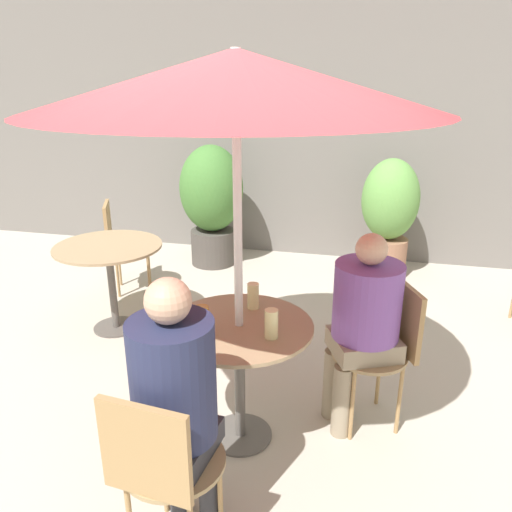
{
  "coord_description": "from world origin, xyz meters",
  "views": [
    {
      "loc": [
        0.76,
        -2.16,
        1.99
      ],
      "look_at": [
        0.13,
        0.54,
        0.98
      ],
      "focal_mm": 35.0,
      "sensor_mm": 36.0,
      "label": 1
    }
  ],
  "objects_px": {
    "bistro_chair_1": "(386,341)",
    "beer_glass_2": "(253,296)",
    "cafe_table_far": "(109,261)",
    "beer_glass_0": "(202,321)",
    "cafe_table_near": "(239,348)",
    "beer_glass_1": "(271,324)",
    "seated_person_0": "(176,395)",
    "umbrella": "(236,81)",
    "potted_plant_1": "(389,213)",
    "bistro_chair_2": "(121,238)",
    "bistro_chair_0": "(161,462)",
    "seated_person_1": "(363,316)",
    "potted_plant_0": "(212,199)"
  },
  "relations": [
    {
      "from": "cafe_table_near",
      "to": "bistro_chair_2",
      "type": "relative_size",
      "value": 0.91
    },
    {
      "from": "potted_plant_1",
      "to": "cafe_table_far",
      "type": "bearing_deg",
      "value": -142.19
    },
    {
      "from": "bistro_chair_2",
      "to": "cafe_table_far",
      "type": "bearing_deg",
      "value": 177.18
    },
    {
      "from": "bistro_chair_2",
      "to": "beer_glass_0",
      "type": "distance_m",
      "value": 2.44
    },
    {
      "from": "bistro_chair_0",
      "to": "bistro_chair_1",
      "type": "xyz_separation_m",
      "value": [
        0.88,
        1.19,
        0.0
      ]
    },
    {
      "from": "cafe_table_far",
      "to": "beer_glass_2",
      "type": "distance_m",
      "value": 1.62
    },
    {
      "from": "seated_person_1",
      "to": "beer_glass_2",
      "type": "bearing_deg",
      "value": -107.48
    },
    {
      "from": "umbrella",
      "to": "bistro_chair_0",
      "type": "bearing_deg",
      "value": -96.37
    },
    {
      "from": "bistro_chair_1",
      "to": "beer_glass_1",
      "type": "relative_size",
      "value": 5.71
    },
    {
      "from": "beer_glass_1",
      "to": "potted_plant_0",
      "type": "distance_m",
      "value": 3.05
    },
    {
      "from": "bistro_chair_1",
      "to": "beer_glass_2",
      "type": "relative_size",
      "value": 5.84
    },
    {
      "from": "seated_person_1",
      "to": "beer_glass_0",
      "type": "height_order",
      "value": "seated_person_1"
    },
    {
      "from": "seated_person_1",
      "to": "beer_glass_0",
      "type": "distance_m",
      "value": 0.91
    },
    {
      "from": "cafe_table_near",
      "to": "beer_glass_1",
      "type": "distance_m",
      "value": 0.31
    },
    {
      "from": "potted_plant_1",
      "to": "bistro_chair_2",
      "type": "bearing_deg",
      "value": -158.53
    },
    {
      "from": "potted_plant_0",
      "to": "umbrella",
      "type": "xyz_separation_m",
      "value": [
        1.02,
        -2.7,
        1.23
      ]
    },
    {
      "from": "bistro_chair_0",
      "to": "bistro_chair_2",
      "type": "xyz_separation_m",
      "value": [
        -1.54,
        2.62,
        0.0
      ]
    },
    {
      "from": "cafe_table_far",
      "to": "potted_plant_0",
      "type": "xyz_separation_m",
      "value": [
        0.32,
        1.65,
        0.14
      ]
    },
    {
      "from": "potted_plant_0",
      "to": "umbrella",
      "type": "height_order",
      "value": "umbrella"
    },
    {
      "from": "cafe_table_near",
      "to": "bistro_chair_1",
      "type": "relative_size",
      "value": 0.91
    },
    {
      "from": "bistro_chair_0",
      "to": "beer_glass_0",
      "type": "bearing_deg",
      "value": -79.01
    },
    {
      "from": "potted_plant_1",
      "to": "beer_glass_0",
      "type": "bearing_deg",
      "value": -108.78
    },
    {
      "from": "seated_person_1",
      "to": "potted_plant_0",
      "type": "bearing_deg",
      "value": -168.97
    },
    {
      "from": "bistro_chair_2",
      "to": "umbrella",
      "type": "xyz_separation_m",
      "value": [
        1.63,
        -1.77,
        1.42
      ]
    },
    {
      "from": "seated_person_0",
      "to": "beer_glass_0",
      "type": "bearing_deg",
      "value": -76.06
    },
    {
      "from": "bistro_chair_0",
      "to": "potted_plant_1",
      "type": "height_order",
      "value": "potted_plant_1"
    },
    {
      "from": "beer_glass_2",
      "to": "beer_glass_0",
      "type": "bearing_deg",
      "value": -115.52
    },
    {
      "from": "cafe_table_near",
      "to": "potted_plant_1",
      "type": "bearing_deg",
      "value": 73.09
    },
    {
      "from": "bistro_chair_1",
      "to": "beer_glass_2",
      "type": "height_order",
      "value": "bistro_chair_1"
    },
    {
      "from": "seated_person_0",
      "to": "potted_plant_0",
      "type": "height_order",
      "value": "potted_plant_0"
    },
    {
      "from": "seated_person_0",
      "to": "umbrella",
      "type": "height_order",
      "value": "umbrella"
    },
    {
      "from": "cafe_table_far",
      "to": "beer_glass_0",
      "type": "relative_size",
      "value": 5.16
    },
    {
      "from": "potted_plant_0",
      "to": "umbrella",
      "type": "distance_m",
      "value": 3.13
    },
    {
      "from": "beer_glass_2",
      "to": "bistro_chair_2",
      "type": "bearing_deg",
      "value": 136.88
    },
    {
      "from": "bistro_chair_1",
      "to": "beer_glass_2",
      "type": "xyz_separation_m",
      "value": [
        -0.76,
        -0.13,
        0.26
      ]
    },
    {
      "from": "cafe_table_near",
      "to": "umbrella",
      "type": "bearing_deg",
      "value": 108.43
    },
    {
      "from": "seated_person_0",
      "to": "umbrella",
      "type": "relative_size",
      "value": 0.61
    },
    {
      "from": "bistro_chair_2",
      "to": "potted_plant_0",
      "type": "relative_size",
      "value": 0.67
    },
    {
      "from": "beer_glass_1",
      "to": "cafe_table_near",
      "type": "bearing_deg",
      "value": 153.95
    },
    {
      "from": "bistro_chair_1",
      "to": "beer_glass_1",
      "type": "height_order",
      "value": "beer_glass_1"
    },
    {
      "from": "cafe_table_near",
      "to": "potted_plant_1",
      "type": "xyz_separation_m",
      "value": [
        0.83,
        2.74,
        0.1
      ]
    },
    {
      "from": "beer_glass_1",
      "to": "seated_person_1",
      "type": "bearing_deg",
      "value": 40.0
    },
    {
      "from": "cafe_table_far",
      "to": "beer_glass_1",
      "type": "relative_size",
      "value": 5.47
    },
    {
      "from": "cafe_table_near",
      "to": "bistro_chair_0",
      "type": "height_order",
      "value": "bistro_chair_0"
    },
    {
      "from": "beer_glass_0",
      "to": "cafe_table_far",
      "type": "bearing_deg",
      "value": 134.88
    },
    {
      "from": "seated_person_0",
      "to": "beer_glass_0",
      "type": "distance_m",
      "value": 0.55
    },
    {
      "from": "seated_person_1",
      "to": "bistro_chair_0",
      "type": "bearing_deg",
      "value": -56.76
    },
    {
      "from": "cafe_table_far",
      "to": "seated_person_1",
      "type": "distance_m",
      "value": 2.14
    },
    {
      "from": "bistro_chair_2",
      "to": "beer_glass_2",
      "type": "xyz_separation_m",
      "value": [
        1.66,
        -1.55,
        0.26
      ]
    },
    {
      "from": "potted_plant_0",
      "to": "potted_plant_1",
      "type": "relative_size",
      "value": 1.07
    }
  ]
}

